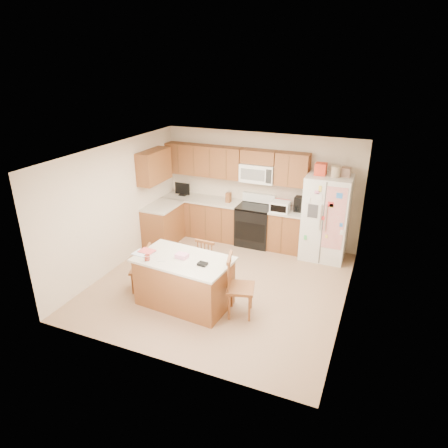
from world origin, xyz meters
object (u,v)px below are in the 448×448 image
at_px(windsor_chair_left, 142,269).
at_px(island, 184,281).
at_px(refrigerator, 326,217).
at_px(windsor_chair_back, 209,262).
at_px(windsor_chair_right, 239,287).
at_px(stove, 255,224).

bearing_deg(windsor_chair_left, island, -6.38).
distance_m(refrigerator, windsor_chair_back, 2.69).
xyz_separation_m(refrigerator, windsor_chair_back, (-1.80, -1.93, -0.48)).
distance_m(refrigerator, windsor_chair_right, 2.84).
relative_size(refrigerator, island, 1.18).
relative_size(refrigerator, windsor_chair_right, 1.91).
xyz_separation_m(island, windsor_chair_back, (0.09, 0.79, -0.00)).
bearing_deg(island, stove, 83.35).
height_order(refrigerator, windsor_chair_left, refrigerator).
relative_size(stove, windsor_chair_right, 1.06).
xyz_separation_m(windsor_chair_left, windsor_chair_right, (1.89, -0.02, 0.08)).
xyz_separation_m(windsor_chair_back, windsor_chair_right, (0.88, -0.71, 0.06)).
bearing_deg(windsor_chair_right, windsor_chair_left, 179.25).
bearing_deg(refrigerator, windsor_chair_right, -109.26).
distance_m(stove, refrigerator, 1.63).
height_order(island, windsor_chair_left, island).
height_order(stove, refrigerator, refrigerator).
bearing_deg(stove, refrigerator, -2.30).
relative_size(stove, island, 0.65).
relative_size(stove, refrigerator, 0.55).
relative_size(refrigerator, windsor_chair_back, 2.17).
bearing_deg(refrigerator, windsor_chair_back, -132.97).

